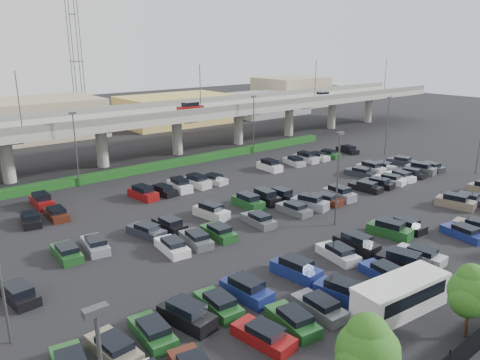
% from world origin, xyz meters
% --- Properties ---
extents(ground, '(280.00, 280.00, 0.00)m').
position_xyz_m(ground, '(0.00, 0.00, 0.00)').
color(ground, black).
extents(overpass, '(150.00, 13.00, 15.80)m').
position_xyz_m(overpass, '(-0.25, 31.96, 6.97)').
color(overpass, gray).
rests_on(overpass, ground).
extents(hedge, '(66.00, 1.60, 1.10)m').
position_xyz_m(hedge, '(0.00, 25.00, 0.55)').
color(hedge, '#113B13').
rests_on(hedge, ground).
extents(shuttle_bus, '(8.23, 3.51, 2.57)m').
position_xyz_m(shuttle_bus, '(-9.74, -22.11, 1.40)').
color(shuttle_bus, silver).
rests_on(shuttle_bus, ground).
extents(parked_cars, '(63.16, 41.60, 1.67)m').
position_xyz_m(parked_cars, '(-0.19, -4.11, 0.61)').
color(parked_cars, '#1C5120').
rests_on(parked_cars, ground).
extents(light_poles, '(66.90, 48.38, 10.30)m').
position_xyz_m(light_poles, '(-4.13, 2.00, 6.24)').
color(light_poles, '#444449').
rests_on(light_poles, ground).
extents(distant_buildings, '(138.00, 24.00, 9.00)m').
position_xyz_m(distant_buildings, '(12.38, 61.81, 3.74)').
color(distant_buildings, gray).
rests_on(distant_buildings, ground).
extents(comm_tower, '(2.40, 2.40, 30.00)m').
position_xyz_m(comm_tower, '(4.00, 74.00, 15.61)').
color(comm_tower, '#444449').
rests_on(comm_tower, ground).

